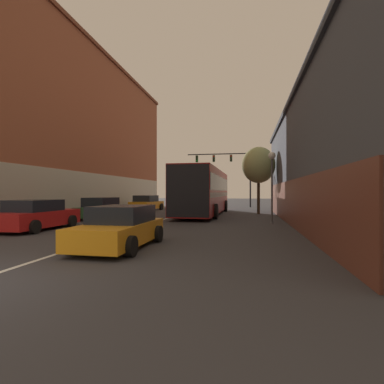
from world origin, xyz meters
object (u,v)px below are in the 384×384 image
(bus, at_px, (204,190))
(traffic_signal_gantry, at_px, (229,166))
(street_lamp, at_px, (272,175))
(street_tree_near, at_px, (258,165))
(parked_car_left_far, at_px, (102,209))
(parked_car_left_near, at_px, (147,203))
(parked_car_left_mid, at_px, (37,216))
(hatchback_foreground, at_px, (120,228))

(bus, xyz_separation_m, traffic_signal_gantry, (1.16, 12.47, 2.96))
(street_lamp, xyz_separation_m, street_tree_near, (-0.47, 7.47, 1.22))
(parked_car_left_far, height_order, street_tree_near, street_tree_near)
(parked_car_left_near, xyz_separation_m, street_tree_near, (10.35, -2.86, 3.21))
(parked_car_left_far, xyz_separation_m, street_lamp, (10.76, -1.38, 2.02))
(traffic_signal_gantry, distance_m, street_lamp, 18.96)
(parked_car_left_near, bearing_deg, street_lamp, -126.33)
(parked_car_left_far, height_order, street_lamp, street_lamp)
(street_tree_near, bearing_deg, bus, -161.03)
(traffic_signal_gantry, distance_m, street_tree_near, 11.49)
(bus, relative_size, street_tree_near, 2.34)
(parked_car_left_near, relative_size, parked_car_left_mid, 0.94)
(traffic_signal_gantry, bearing_deg, parked_car_left_far, -113.05)
(bus, distance_m, traffic_signal_gantry, 12.87)
(parked_car_left_near, distance_m, parked_car_left_mid, 15.01)
(hatchback_foreground, xyz_separation_m, parked_car_left_far, (-5.51, 9.48, 0.03))
(parked_car_left_near, relative_size, street_lamp, 1.02)
(parked_car_left_mid, bearing_deg, traffic_signal_gantry, -17.49)
(parked_car_left_far, bearing_deg, hatchback_foreground, -147.38)
(bus, bearing_deg, traffic_signal_gantry, -4.68)
(bus, height_order, parked_car_left_mid, bus)
(parked_car_left_far, xyz_separation_m, street_tree_near, (10.29, 6.09, 3.24))
(parked_car_left_mid, relative_size, parked_car_left_far, 0.97)
(street_lamp, bearing_deg, traffic_signal_gantry, 100.61)
(hatchback_foreground, xyz_separation_m, street_tree_near, (4.78, 15.57, 3.27))
(bus, xyz_separation_m, hatchback_foreground, (-0.62, -14.14, -1.30))
(bus, relative_size, hatchback_foreground, 3.19)
(street_lamp, bearing_deg, bus, 127.50)
(parked_car_left_near, relative_size, parked_car_left_far, 0.91)
(parked_car_left_near, xyz_separation_m, parked_car_left_far, (0.06, -8.95, -0.03))
(parked_car_left_near, height_order, parked_car_left_far, parked_car_left_near)
(parked_car_left_far, distance_m, street_tree_near, 12.39)
(bus, height_order, parked_car_left_near, bus)
(street_tree_near, bearing_deg, traffic_signal_gantry, 105.21)
(bus, distance_m, parked_car_left_mid, 12.47)
(street_tree_near, bearing_deg, hatchback_foreground, -107.06)
(hatchback_foreground, distance_m, parked_car_left_far, 10.97)
(street_tree_near, bearing_deg, parked_car_left_mid, -130.58)
(parked_car_left_far, bearing_deg, traffic_signal_gantry, -20.59)
(hatchback_foreground, bearing_deg, street_tree_near, -16.83)
(parked_car_left_mid, relative_size, traffic_signal_gantry, 0.57)
(parked_car_left_far, xyz_separation_m, traffic_signal_gantry, (7.29, 17.13, 4.23))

